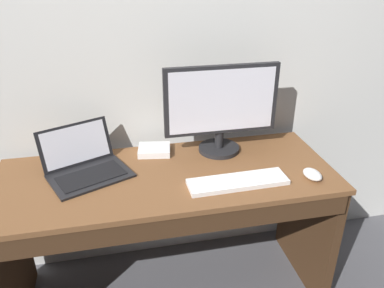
{
  "coord_description": "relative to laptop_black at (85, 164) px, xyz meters",
  "views": [
    {
      "loc": [
        -0.2,
        -1.48,
        1.64
      ],
      "look_at": [
        0.12,
        0.0,
        0.88
      ],
      "focal_mm": 35.7,
      "sensor_mm": 36.0,
      "label": 1
    }
  ],
  "objects": [
    {
      "name": "computer_mouse",
      "position": [
        0.99,
        -0.27,
        -0.02
      ],
      "size": [
        0.09,
        0.11,
        0.04
      ],
      "primitive_type": "ellipsoid",
      "rotation": [
        0.0,
        0.0,
        0.19
      ],
      "color": "white",
      "rests_on": "desk"
    },
    {
      "name": "external_drive_box",
      "position": [
        0.33,
        0.12,
        -0.03
      ],
      "size": [
        0.18,
        0.15,
        0.03
      ],
      "primitive_type": "cube",
      "rotation": [
        0.0,
        0.0,
        -0.16
      ],
      "color": "silver",
      "rests_on": "desk"
    },
    {
      "name": "desk",
      "position": [
        0.36,
        -0.11,
        -0.27
      ],
      "size": [
        1.54,
        0.6,
        0.74
      ],
      "color": "brown",
      "rests_on": "ground"
    },
    {
      "name": "wired_keyboard",
      "position": [
        0.65,
        -0.24,
        -0.03
      ],
      "size": [
        0.44,
        0.13,
        0.02
      ],
      "color": "white",
      "rests_on": "desk"
    },
    {
      "name": "external_monitor",
      "position": [
        0.66,
        0.07,
        0.19
      ],
      "size": [
        0.55,
        0.21,
        0.44
      ],
      "color": "black",
      "rests_on": "desk"
    },
    {
      "name": "laptop_black",
      "position": [
        0.0,
        0.0,
        0.0
      ],
      "size": [
        0.43,
        0.41,
        0.2
      ],
      "color": "black",
      "rests_on": "desk"
    },
    {
      "name": "back_wall",
      "position": [
        0.36,
        0.28,
        0.61
      ],
      "size": [
        3.77,
        0.04,
        2.79
      ],
      "primitive_type": "cube",
      "color": "silver",
      "rests_on": "ground"
    }
  ]
}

